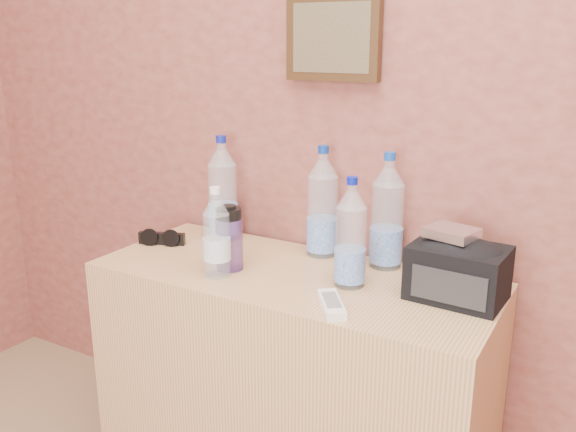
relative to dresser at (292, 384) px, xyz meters
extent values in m
plane|color=#9B5B51|center=(0.40, 0.27, 0.98)|extent=(4.00, 0.00, 4.00)
cube|color=tan|center=(0.00, 0.00, 0.00)|extent=(1.18, 0.49, 0.74)
cylinder|color=white|center=(-0.37, 0.17, 0.52)|extent=(0.10, 0.10, 0.31)
cylinder|color=navy|center=(-0.37, 0.17, 0.71)|extent=(0.03, 0.03, 0.02)
cylinder|color=white|center=(0.00, 0.19, 0.52)|extent=(0.09, 0.09, 0.30)
cylinder|color=#0C3096|center=(0.00, 0.19, 0.71)|extent=(0.03, 0.03, 0.02)
cylinder|color=silver|center=(0.21, 0.19, 0.52)|extent=(0.09, 0.09, 0.30)
cylinder|color=#1043A8|center=(0.21, 0.19, 0.70)|extent=(0.03, 0.03, 0.02)
cylinder|color=silver|center=(0.18, 0.00, 0.50)|extent=(0.08, 0.08, 0.27)
cylinder|color=#0716A6|center=(0.18, 0.00, 0.67)|extent=(0.03, 0.03, 0.02)
cylinder|color=#ACBED6|center=(-0.18, -0.12, 0.48)|extent=(0.08, 0.08, 0.23)
cylinder|color=white|center=(-0.18, -0.12, 0.62)|extent=(0.03, 0.03, 0.02)
cylinder|color=#5D3986|center=(-0.18, -0.06, 0.45)|extent=(0.08, 0.08, 0.16)
cylinder|color=black|center=(-0.18, -0.06, 0.54)|extent=(0.08, 0.08, 0.04)
cube|color=silver|center=(0.21, -0.16, 0.38)|extent=(0.13, 0.16, 0.02)
cube|color=silver|center=(0.44, 0.07, 0.54)|extent=(0.14, 0.13, 0.03)
camera|label=1|loc=(0.82, -1.45, 1.02)|focal=38.00mm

